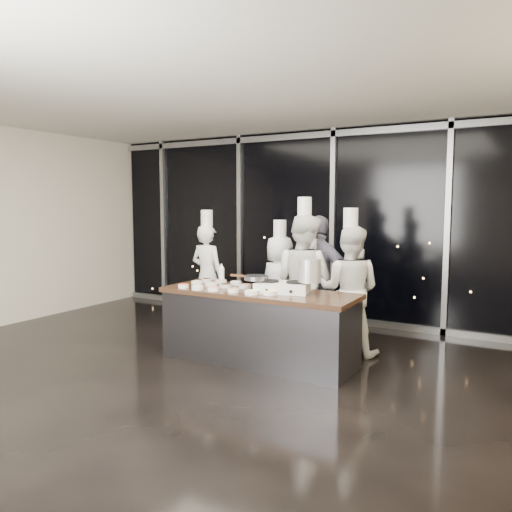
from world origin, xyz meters
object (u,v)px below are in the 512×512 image
Objects in this scene: frying_pan at (256,278)px; chef_right at (349,290)px; stove at (283,287)px; chef_far_left at (207,274)px; guest at (319,280)px; chef_left at (280,285)px; chef_center at (304,281)px; demo_counter at (259,326)px; stock_pot at (310,271)px.

frying_pan is 0.28× the size of chef_right.
frying_pan is (-0.33, -0.08, 0.10)m from stove.
chef_far_left is at bearing -13.28° from chef_right.
stove is 0.39× the size of guest.
chef_left is 0.84× the size of chef_center.
stove is at bearing 130.92° from chef_left.
chef_far_left is at bearing 4.74° from chef_center.
stove is at bearing 0.61° from frying_pan.
chef_far_left is 2.48m from chef_right.
chef_right is (0.86, 0.89, 0.40)m from demo_counter.
chef_far_left reaches higher than frying_pan.
frying_pan is at bearing 79.38° from guest.
demo_counter is at bearing 50.64° from frying_pan.
stock_pot is at bearing 143.42° from chef_left.
demo_counter is at bearing 39.20° from chef_right.
chef_far_left is 0.91× the size of chef_center.
chef_right is (0.63, 0.03, -0.07)m from chef_center.
chef_left is at bearing 90.47° from frying_pan.
demo_counter is 1.36× the size of guest.
guest is at bearing -100.70° from chef_center.
guest is at bearing 58.68° from frying_pan.
chef_right reaches higher than guest.
demo_counter is 1.28× the size of chef_right.
stock_pot reaches higher than stove.
stove is (0.31, 0.04, 0.51)m from demo_counter.
frying_pan is at bearing 89.25° from chef_center.
stove is 2.23m from chef_far_left.
chef_right is (0.52, -0.21, -0.05)m from guest.
chef_far_left reaches higher than demo_counter.
chef_right is (0.88, 0.93, -0.21)m from frying_pan.
guest is at bearing 72.55° from demo_counter.
guest is at bearing 74.48° from stove.
chef_left is 0.70m from chef_center.
chef_left reaches higher than stove.
chef_far_left is 0.98× the size of chef_right.
frying_pan is 0.30× the size of guest.
demo_counter is at bearing 117.75° from chef_left.
guest is at bearing 106.31° from stock_pot.
chef_center is at bearing 71.69° from guest.
guest reaches higher than chef_left.
stove is at bearing 50.13° from chef_right.
stock_pot is at bearing 0.41° from stove.
chef_right is at bearing -162.17° from chef_center.
chef_center reaches higher than stock_pot.
frying_pan is 1.35m from chef_left.
demo_counter is at bearing 79.68° from guest.
chef_far_left is 1.86m from chef_center.
demo_counter is 4.50× the size of frying_pan.
demo_counter is 1.30m from chef_right.
guest is (1.95, -0.08, 0.06)m from chef_far_left.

